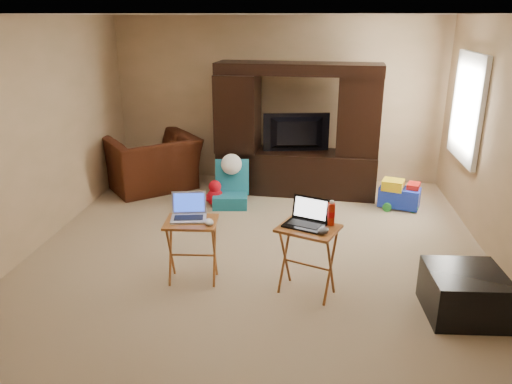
# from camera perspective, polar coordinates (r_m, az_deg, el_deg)

# --- Properties ---
(floor) EXTENTS (5.50, 5.50, 0.00)m
(floor) POSITION_cam_1_polar(r_m,az_deg,el_deg) (5.55, 0.24, -7.11)
(floor) COLOR tan
(floor) RESTS_ON ground
(ceiling) EXTENTS (5.50, 5.50, 0.00)m
(ceiling) POSITION_cam_1_polar(r_m,az_deg,el_deg) (4.96, 0.28, 19.65)
(ceiling) COLOR silver
(ceiling) RESTS_ON ground
(wall_back) EXTENTS (5.00, 0.00, 5.00)m
(wall_back) POSITION_cam_1_polar(r_m,az_deg,el_deg) (7.80, 2.50, 10.39)
(wall_back) COLOR tan
(wall_back) RESTS_ON ground
(wall_front) EXTENTS (5.00, 0.00, 5.00)m
(wall_front) POSITION_cam_1_polar(r_m,az_deg,el_deg) (2.57, -6.57, -9.53)
(wall_front) COLOR tan
(wall_front) RESTS_ON ground
(wall_left) EXTENTS (0.00, 5.50, 5.50)m
(wall_left) POSITION_cam_1_polar(r_m,az_deg,el_deg) (5.93, -24.67, 5.67)
(wall_left) COLOR tan
(wall_left) RESTS_ON ground
(window_pane) EXTENTS (0.00, 1.20, 1.20)m
(window_pane) POSITION_cam_1_polar(r_m,az_deg,el_deg) (6.85, 23.16, 8.85)
(window_pane) COLOR white
(window_pane) RESTS_ON ground
(window_frame) EXTENTS (0.06, 1.14, 1.34)m
(window_frame) POSITION_cam_1_polar(r_m,az_deg,el_deg) (6.85, 23.00, 8.86)
(window_frame) COLOR white
(window_frame) RESTS_ON ground
(entertainment_center) EXTENTS (2.33, 0.74, 1.88)m
(entertainment_center) POSITION_cam_1_polar(r_m,az_deg,el_deg) (7.21, 4.73, 7.06)
(entertainment_center) COLOR black
(entertainment_center) RESTS_ON floor
(television) EXTENTS (0.96, 0.28, 0.55)m
(television) POSITION_cam_1_polar(r_m,az_deg,el_deg) (7.17, 4.71, 6.69)
(television) COLOR black
(television) RESTS_ON entertainment_center
(recliner) EXTENTS (1.64, 1.62, 0.80)m
(recliner) POSITION_cam_1_polar(r_m,az_deg,el_deg) (7.64, -11.80, 3.27)
(recliner) COLOR #461A0F
(recliner) RESTS_ON floor
(child_rocker) EXTENTS (0.53, 0.58, 0.62)m
(child_rocker) POSITION_cam_1_polar(r_m,az_deg,el_deg) (6.82, -2.99, 0.89)
(child_rocker) COLOR #176B83
(child_rocker) RESTS_ON floor
(plush_toy) EXTENTS (0.33, 0.27, 0.36)m
(plush_toy) POSITION_cam_1_polar(r_m,az_deg,el_deg) (6.89, -4.70, -0.08)
(plush_toy) COLOR red
(plush_toy) RESTS_ON floor
(push_toy) EXTENTS (0.64, 0.54, 0.41)m
(push_toy) POSITION_cam_1_polar(r_m,az_deg,el_deg) (7.04, 16.08, -0.20)
(push_toy) COLOR blue
(push_toy) RESTS_ON floor
(ottoman) EXTENTS (0.68, 0.68, 0.41)m
(ottoman) POSITION_cam_1_polar(r_m,az_deg,el_deg) (4.79, 22.69, -10.64)
(ottoman) COLOR black
(ottoman) RESTS_ON floor
(tray_table_left) EXTENTS (0.52, 0.43, 0.64)m
(tray_table_left) POSITION_cam_1_polar(r_m,az_deg,el_deg) (4.94, -7.27, -6.72)
(tray_table_left) COLOR #A65D28
(tray_table_left) RESTS_ON floor
(tray_table_right) EXTENTS (0.64, 0.58, 0.68)m
(tray_table_right) POSITION_cam_1_polar(r_m,az_deg,el_deg) (4.70, 5.88, -7.80)
(tray_table_right) COLOR brown
(tray_table_right) RESTS_ON floor
(laptop_left) EXTENTS (0.38, 0.33, 0.24)m
(laptop_left) POSITION_cam_1_polar(r_m,az_deg,el_deg) (4.79, -7.76, -1.81)
(laptop_left) COLOR #A2A1A6
(laptop_left) RESTS_ON tray_table_left
(laptop_right) EXTENTS (0.44, 0.40, 0.24)m
(laptop_right) POSITION_cam_1_polar(r_m,az_deg,el_deg) (4.53, 5.58, -2.50)
(laptop_right) COLOR black
(laptop_right) RESTS_ON tray_table_right
(mouse_left) EXTENTS (0.13, 0.15, 0.05)m
(mouse_left) POSITION_cam_1_polar(r_m,az_deg,el_deg) (4.69, -5.39, -3.44)
(mouse_left) COLOR white
(mouse_left) RESTS_ON tray_table_left
(mouse_right) EXTENTS (0.14, 0.16, 0.06)m
(mouse_right) POSITION_cam_1_polar(r_m,az_deg,el_deg) (4.44, 7.70, -4.36)
(mouse_right) COLOR #46464B
(mouse_right) RESTS_ON tray_table_right
(water_bottle) EXTENTS (0.07, 0.07, 0.21)m
(water_bottle) POSITION_cam_1_polar(r_m,az_deg,el_deg) (4.60, 8.58, -2.52)
(water_bottle) COLOR red
(water_bottle) RESTS_ON tray_table_right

